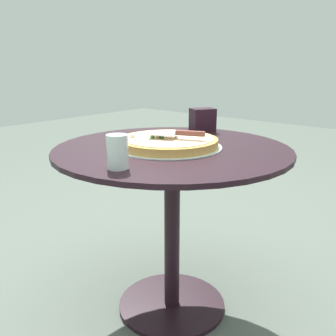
# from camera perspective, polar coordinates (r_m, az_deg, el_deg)

# --- Properties ---
(ground_plane) EXTENTS (10.00, 10.00, 0.00)m
(ground_plane) POSITION_cam_1_polar(r_m,az_deg,el_deg) (1.76, 0.57, -19.93)
(ground_plane) COLOR #59635A
(patio_table) EXTENTS (0.91, 0.91, 0.71)m
(patio_table) POSITION_cam_1_polar(r_m,az_deg,el_deg) (1.51, 0.63, -3.25)
(patio_table) COLOR black
(patio_table) RESTS_ON ground
(pizza_on_tray) EXTENTS (0.41, 0.41, 0.05)m
(pizza_on_tray) POSITION_cam_1_polar(r_m,az_deg,el_deg) (1.46, -0.01, 3.85)
(pizza_on_tray) COLOR silver
(pizza_on_tray) RESTS_ON patio_table
(pizza_server) EXTENTS (0.21, 0.13, 0.02)m
(pizza_server) POSITION_cam_1_polar(r_m,az_deg,el_deg) (1.43, 1.39, 5.21)
(pizza_server) COLOR silver
(pizza_server) RESTS_ON pizza_on_tray
(drinking_cup) EXTENTS (0.07, 0.07, 0.11)m
(drinking_cup) POSITION_cam_1_polar(r_m,az_deg,el_deg) (1.17, -7.59, 2.43)
(drinking_cup) COLOR white
(drinking_cup) RESTS_ON patio_table
(napkin_dispenser) EXTENTS (0.12, 0.13, 0.11)m
(napkin_dispenser) POSITION_cam_1_polar(r_m,az_deg,el_deg) (1.79, 5.20, 7.19)
(napkin_dispenser) COLOR black
(napkin_dispenser) RESTS_ON patio_table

